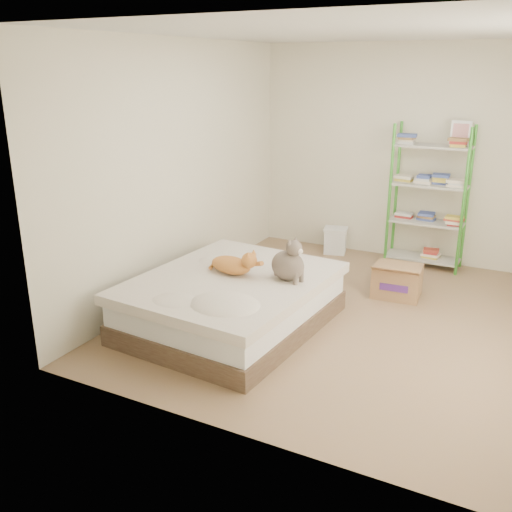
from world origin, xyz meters
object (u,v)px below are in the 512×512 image
Objects in this scene: bed at (232,302)px; orange_cat at (231,263)px; white_bin at (335,240)px; shelf_unit at (429,196)px; cardboard_box at (397,281)px; grey_cat at (288,259)px.

orange_cat is (-0.06, 0.10, 0.34)m from bed.
bed is 5.80× the size of white_bin.
cardboard_box is (-0.04, -1.12, -0.69)m from shelf_unit.
cardboard_box is (1.25, 1.34, -0.42)m from orange_cat.
shelf_unit is (0.74, 2.37, 0.18)m from grey_cat.
white_bin is at bearing -178.41° from shelf_unit.
shelf_unit reaches higher than white_bin.
grey_cat is 1.53m from cardboard_box.
shelf_unit is at bearing 83.45° from cardboard_box.
grey_cat is 2.49m from shelf_unit.
bed is 5.11× the size of grey_cat.
cardboard_box is at bearing -14.97° from grey_cat.
white_bin is (-1.12, -0.03, -0.69)m from shelf_unit.
bed is 0.36m from orange_cat.
orange_cat is at bearing 113.64° from grey_cat.
shelf_unit reaches higher than bed.
shelf_unit is 1.32m from cardboard_box.
bed reaches higher than cardboard_box.
grey_cat is (0.48, 0.19, 0.44)m from bed.
grey_cat is at bearing -80.88° from white_bin.
grey_cat is at bearing -123.98° from cardboard_box.
grey_cat is at bearing 17.39° from orange_cat.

